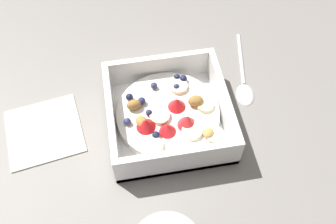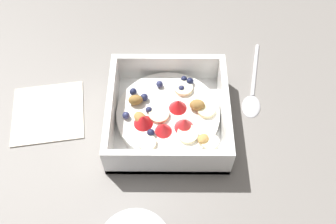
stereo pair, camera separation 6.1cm
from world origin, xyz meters
The scene contains 4 objects.
ground_plane centered at (0.00, 0.00, 0.00)m, with size 2.40×2.40×0.00m, color gray.
fruit_bowl centered at (-0.02, 0.01, 0.02)m, with size 0.19×0.19×0.06m.
spoon centered at (-0.17, -0.05, 0.00)m, with size 0.05×0.17×0.01m.
folded_napkin centered at (0.19, -0.01, 0.00)m, with size 0.12×0.12×0.01m, color silver.
Camera 1 is at (0.04, 0.34, 0.54)m, focal length 40.09 mm.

